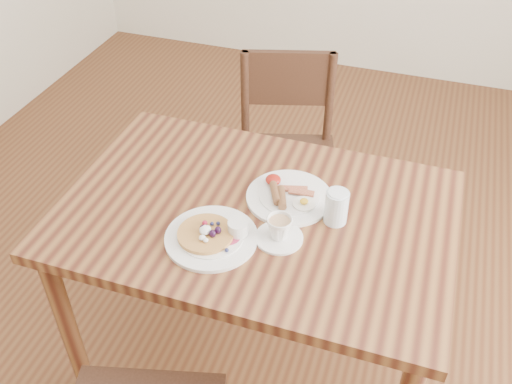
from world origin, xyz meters
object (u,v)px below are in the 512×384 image
Objects in this scene: dining_table at (256,233)px; breakfast_plate at (288,196)px; chair_far at (286,150)px; teacup_saucer at (279,230)px; pancake_plate at (213,235)px; water_glass at (336,207)px.

breakfast_plate is at bearing 46.10° from dining_table.
chair_far is at bearing 105.93° from breakfast_plate.
chair_far is at bearing 104.19° from teacup_saucer.
teacup_saucer reaches higher than dining_table.
chair_far is 3.26× the size of breakfast_plate.
pancake_plate is at bearing -161.09° from teacup_saucer.
chair_far reaches higher than pancake_plate.
breakfast_plate is 0.18m from water_glass.
dining_table is 0.71m from chair_far.
water_glass reaches higher than breakfast_plate.
dining_table is 4.44× the size of breakfast_plate.
pancake_plate is 1.00× the size of breakfast_plate.
dining_table is at bearing -133.90° from breakfast_plate.
pancake_plate is at bearing -122.60° from breakfast_plate.
pancake_plate is at bearing -115.54° from dining_table.
teacup_saucer reaches higher than pancake_plate.
breakfast_plate is 2.52× the size of water_glass.
breakfast_plate is (0.16, 0.24, -0.00)m from pancake_plate.
chair_far is at bearing 91.19° from pancake_plate.
water_glass is (0.32, 0.19, 0.04)m from pancake_plate.
teacup_saucer is at bearing 87.92° from chair_far.
breakfast_plate is at bearing 89.67° from chair_far.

